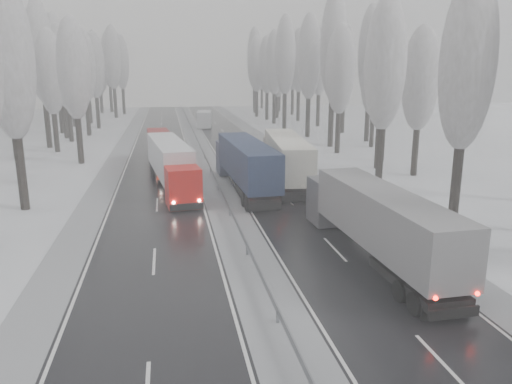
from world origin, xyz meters
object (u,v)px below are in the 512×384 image
object	(u,v)px
box_truck_distant	(205,119)
truck_red_white	(171,162)
truck_cream_box	(286,156)
truck_red_red	(162,149)
truck_blue_box	(244,161)
truck_grey_tarp	(374,218)

from	to	relation	value
box_truck_distant	truck_red_white	size ratio (longest dim) A/B	0.51
truck_cream_box	truck_red_white	distance (m)	10.49
truck_cream_box	truck_red_red	bearing A→B (deg)	147.90
truck_blue_box	truck_cream_box	xyz separation A→B (m)	(4.16, 1.98, 0.01)
truck_red_red	truck_blue_box	bearing A→B (deg)	-61.30
truck_red_red	box_truck_distant	bearing A→B (deg)	74.26
truck_blue_box	truck_cream_box	size ratio (longest dim) A/B	0.99
truck_blue_box	box_truck_distant	xyz separation A→B (m)	(0.33, 49.68, -1.03)
truck_grey_tarp	box_truck_distant	bearing A→B (deg)	91.02
truck_grey_tarp	box_truck_distant	xyz separation A→B (m)	(-4.18, 67.29, -0.90)
truck_grey_tarp	truck_blue_box	world-z (taller)	truck_blue_box
truck_cream_box	truck_red_white	world-z (taller)	truck_cream_box
truck_grey_tarp	box_truck_distant	size ratio (longest dim) A/B	1.97
box_truck_distant	truck_blue_box	bearing A→B (deg)	-83.74
truck_grey_tarp	truck_cream_box	world-z (taller)	truck_cream_box
truck_red_white	truck_blue_box	bearing A→B (deg)	-21.68
truck_blue_box	truck_cream_box	world-z (taller)	truck_cream_box
box_truck_distant	truck_red_red	xyz separation A→B (m)	(-7.49, -38.88, 0.62)
truck_blue_box	box_truck_distant	bearing A→B (deg)	86.94
truck_grey_tarp	truck_blue_box	distance (m)	18.18
truck_grey_tarp	truck_blue_box	bearing A→B (deg)	101.82
truck_blue_box	truck_red_white	bearing A→B (deg)	162.69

